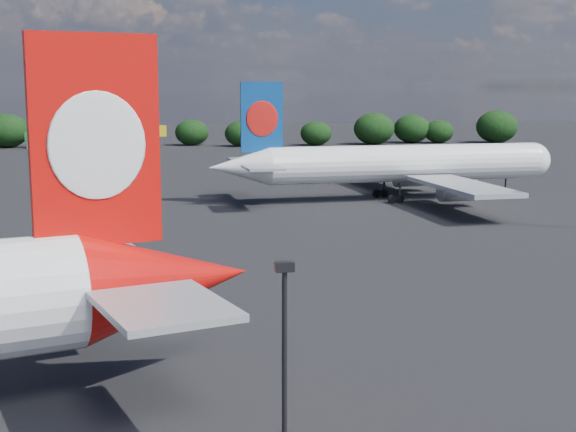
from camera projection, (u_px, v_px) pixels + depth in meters
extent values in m
plane|color=black|center=(77.00, 223.00, 92.67)|extent=(500.00, 500.00, 0.00)
cone|color=red|center=(167.00, 280.00, 41.51)|extent=(10.39, 8.10, 5.71)
cube|color=red|center=(96.00, 141.00, 38.79)|extent=(6.18, 2.36, 10.27)
ellipsoid|color=white|center=(97.00, 146.00, 38.53)|extent=(4.66, 1.60, 5.25)
ellipsoid|color=white|center=(94.00, 145.00, 39.13)|extent=(4.66, 1.60, 5.25)
cube|color=#A5A7AD|center=(163.00, 306.00, 34.89)|extent=(6.89, 8.04, 0.34)
cube|color=#A5A7AD|center=(93.00, 253.00, 45.91)|extent=(6.89, 8.04, 0.34)
cylinder|color=white|center=(406.00, 163.00, 111.22)|extent=(39.07, 7.15, 5.11)
sphere|color=white|center=(532.00, 160.00, 115.70)|extent=(5.37, 5.37, 5.11)
cone|color=white|center=(239.00, 167.00, 105.80)|extent=(8.44, 5.54, 5.11)
cube|color=navy|center=(262.00, 117.00, 105.47)|extent=(5.64, 0.81, 9.20)
ellipsoid|color=red|center=(262.00, 119.00, 105.20)|extent=(4.30, 0.43, 4.70)
ellipsoid|color=red|center=(261.00, 118.00, 105.79)|extent=(4.30, 0.43, 4.70)
cube|color=#A5A7AD|center=(263.00, 168.00, 100.81)|extent=(4.92, 6.37, 0.31)
cube|color=#A5A7AD|center=(247.00, 160.00, 111.61)|extent=(4.92, 6.37, 0.31)
cube|color=#A5A7AD|center=(461.00, 186.00, 99.19)|extent=(7.72, 20.77, 0.56)
cube|color=#A5A7AD|center=(386.00, 166.00, 124.71)|extent=(7.72, 20.77, 0.56)
cylinder|color=#A5A7AD|center=(458.00, 191.00, 104.78)|extent=(5.25, 3.03, 2.76)
cube|color=#A5A7AD|center=(459.00, 185.00, 104.67)|extent=(2.26, 0.42, 1.23)
cylinder|color=#A5A7AD|center=(411.00, 177.00, 120.49)|extent=(5.25, 3.03, 2.76)
cube|color=#A5A7AD|center=(411.00, 173.00, 120.37)|extent=(2.26, 0.42, 1.23)
cylinder|color=black|center=(400.00, 192.00, 108.38)|extent=(0.30, 0.30, 2.56)
cylinder|color=black|center=(400.00, 199.00, 108.53)|extent=(1.15, 0.52, 1.12)
cylinder|color=black|center=(392.00, 199.00, 108.27)|extent=(1.15, 0.52, 1.12)
cylinder|color=black|center=(384.00, 187.00, 114.26)|extent=(0.30, 0.30, 2.56)
cylinder|color=black|center=(384.00, 193.00, 114.42)|extent=(1.15, 0.52, 1.12)
cylinder|color=black|center=(376.00, 194.00, 114.16)|extent=(1.15, 0.52, 1.12)
cylinder|color=black|center=(505.00, 186.00, 115.33)|extent=(0.26, 0.26, 2.56)
cylinder|color=black|center=(505.00, 193.00, 115.50)|extent=(0.94, 0.41, 0.92)
cube|color=black|center=(284.00, 267.00, 22.78)|extent=(0.55, 0.30, 0.28)
cube|color=#14672D|center=(37.00, 137.00, 201.54)|extent=(6.00, 0.30, 2.60)
cylinder|color=#94969C|center=(27.00, 145.00, 201.44)|extent=(0.20, 0.20, 2.00)
cylinder|color=#94969C|center=(48.00, 145.00, 202.34)|extent=(0.20, 0.20, 2.00)
cube|color=yellow|center=(157.00, 131.00, 212.62)|extent=(5.00, 0.30, 3.00)
cylinder|color=#94969C|center=(157.00, 141.00, 213.05)|extent=(0.30, 0.30, 2.50)
ellipsoid|color=black|center=(7.00, 131.00, 206.81)|extent=(11.41, 9.66, 8.78)
ellipsoid|color=black|center=(43.00, 137.00, 207.82)|extent=(7.34, 6.21, 5.64)
ellipsoid|color=black|center=(89.00, 132.00, 205.46)|extent=(10.97, 9.29, 8.44)
ellipsoid|color=black|center=(132.00, 132.00, 205.99)|extent=(10.62, 8.98, 8.17)
ellipsoid|color=black|center=(192.00, 132.00, 214.94)|extent=(9.02, 7.63, 6.94)
ellipsoid|color=black|center=(241.00, 134.00, 211.36)|extent=(8.78, 7.43, 6.76)
ellipsoid|color=black|center=(266.00, 134.00, 219.72)|extent=(7.30, 6.18, 5.62)
ellipsoid|color=black|center=(316.00, 133.00, 214.87)|extent=(8.51, 7.20, 6.54)
ellipsoid|color=black|center=(374.00, 129.00, 218.21)|extent=(11.24, 9.51, 8.65)
ellipsoid|color=black|center=(412.00, 129.00, 224.52)|extent=(10.35, 8.76, 7.96)
ellipsoid|color=black|center=(439.00, 131.00, 224.34)|extent=(8.36, 7.07, 6.43)
ellipsoid|color=black|center=(497.00, 127.00, 224.50)|extent=(11.85, 10.03, 9.12)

